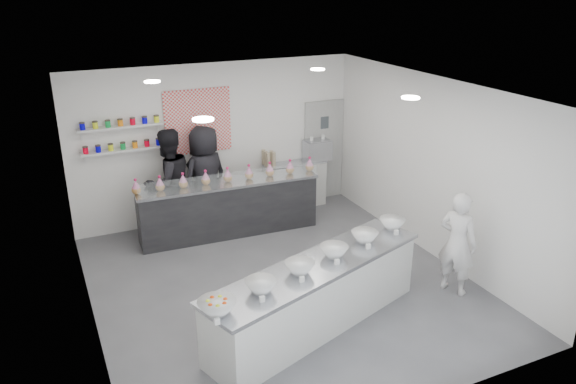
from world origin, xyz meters
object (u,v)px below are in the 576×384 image
object	(u,v)px
espresso_ledge	(295,185)
staff_right	(206,177)
staff_left	(169,183)
woman_prep	(457,243)
back_bar	(229,208)
espresso_machine	(317,150)
prep_counter	(317,296)

from	to	relation	value
espresso_ledge	staff_right	bearing A→B (deg)	-174.66
staff_left	woman_prep	bearing A→B (deg)	110.73
back_bar	staff_right	world-z (taller)	staff_right
espresso_machine	staff_right	distance (m)	2.44
espresso_ledge	staff_right	world-z (taller)	staff_right
staff_right	espresso_machine	bearing A→B (deg)	161.73
prep_counter	staff_left	size ratio (longest dim) A/B	1.75
prep_counter	back_bar	xyz separation A→B (m)	(-0.09, 3.27, 0.04)
back_bar	espresso_machine	bearing A→B (deg)	20.56
back_bar	woman_prep	xyz separation A→B (m)	(2.38, -3.33, 0.29)
prep_counter	staff_left	world-z (taller)	staff_left
woman_prep	staff_right	distance (m)	4.67
back_bar	woman_prep	world-z (taller)	woman_prep
espresso_machine	woman_prep	bearing A→B (deg)	-86.88
back_bar	espresso_machine	world-z (taller)	espresso_machine
prep_counter	staff_right	world-z (taller)	staff_right
prep_counter	back_bar	size ratio (longest dim) A/B	1.05
back_bar	prep_counter	bearing A→B (deg)	-85.68
back_bar	staff_right	size ratio (longest dim) A/B	1.68
prep_counter	espresso_machine	distance (m)	4.52
back_bar	staff_left	world-z (taller)	staff_left
staff_left	staff_right	distance (m)	0.69
espresso_machine	staff_right	bearing A→B (deg)	-175.75
espresso_ledge	woman_prep	world-z (taller)	woman_prep
espresso_ledge	staff_right	xyz separation A→B (m)	(-1.92, -0.18, 0.50)
espresso_machine	staff_left	world-z (taller)	staff_left
espresso_ledge	prep_counter	bearing A→B (deg)	-111.70
prep_counter	woman_prep	size ratio (longest dim) A/B	2.17
staff_left	prep_counter	bearing A→B (deg)	85.02
espresso_machine	prep_counter	bearing A→B (deg)	-117.65
espresso_ledge	espresso_machine	size ratio (longest dim) A/B	2.42
back_bar	espresso_ledge	size ratio (longest dim) A/B	2.59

